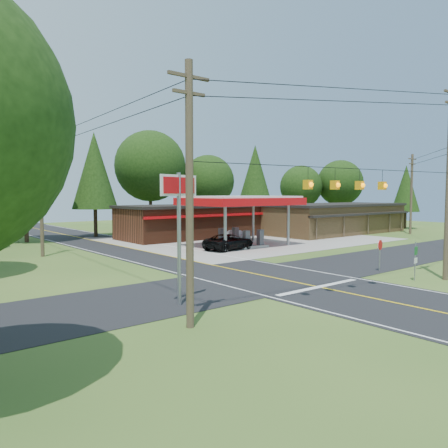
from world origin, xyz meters
TOP-DOWN VIEW (x-y plane):
  - ground at (0.00, 0.00)m, footprint 120.00×120.00m
  - main_highway at (0.00, 0.00)m, footprint 8.00×120.00m
  - cross_road at (0.00, 0.00)m, footprint 70.00×7.00m
  - lane_center_yellow at (0.00, 0.00)m, footprint 0.15×110.00m
  - gas_canopy at (9.00, 13.00)m, footprint 10.60×7.40m
  - convenience_store at (10.00, 22.98)m, footprint 16.40×7.55m
  - strip_building at (28.00, 15.98)m, footprint 20.40×8.75m
  - utility_pole_near_left at (-9.50, -5.00)m, footprint 1.80×0.30m
  - utility_pole_far_left at (-8.00, 18.00)m, footprint 1.80×0.30m
  - utility_pole_far_right at (34.00, 9.00)m, footprint 1.80×0.30m
  - utility_pole_north at (-6.50, 35.00)m, footprint 0.30×0.30m
  - overhead_beacons at (-1.00, -6.00)m, footprint 17.04×2.04m
  - treeline_backdrop at (0.82, 24.01)m, footprint 70.27×51.59m
  - suv_car at (6.41, 11.66)m, footprint 5.88×5.88m
  - sedan_car at (12.00, 17.00)m, footprint 3.70×3.70m
  - big_stop_sign at (-8.00, -2.01)m, footprint 2.20×0.59m
  - octagonal_stop_sign at (7.00, -3.01)m, footprint 0.74×0.18m
  - route_sign_post at (5.80, -6.02)m, footprint 0.47×0.13m

SIDE VIEW (x-z plane):
  - ground at x=0.00m, z-range 0.00..0.00m
  - main_highway at x=0.00m, z-range 0.00..0.02m
  - cross_road at x=0.00m, z-range 0.00..0.03m
  - lane_center_yellow at x=0.00m, z-range 0.02..0.03m
  - sedan_car at x=12.00m, z-range 0.00..1.23m
  - suv_car at x=6.41m, z-range 0.00..1.43m
  - route_sign_post at x=5.80m, z-range 0.22..2.53m
  - octagonal_stop_sign at x=7.00m, z-range 0.50..2.63m
  - strip_building at x=28.00m, z-range 0.01..3.81m
  - convenience_store at x=10.00m, z-range 0.02..3.82m
  - gas_canopy at x=9.00m, z-range 1.83..6.70m
  - big_stop_sign at x=-8.00m, z-range 1.39..7.43m
  - utility_pole_north at x=-6.50m, z-range 0.00..9.50m
  - utility_pole_near_left at x=-9.50m, z-range 0.20..10.20m
  - utility_pole_far_left at x=-8.00m, z-range 0.20..10.20m
  - utility_pole_far_right at x=34.00m, z-range 0.20..10.20m
  - overhead_beacons at x=-1.00m, z-range 5.70..6.73m
  - treeline_backdrop at x=0.82m, z-range 0.84..14.14m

